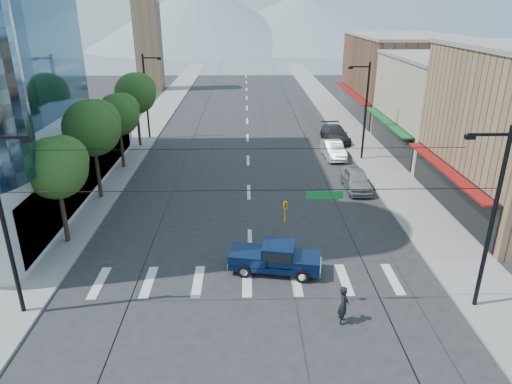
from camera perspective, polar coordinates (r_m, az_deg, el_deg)
ground at (r=23.43m, az=-0.61°, el=-13.05°), size 160.00×160.00×0.00m
sidewalk_left at (r=61.78m, az=-12.47°, el=9.09°), size 4.00×120.00×0.15m
sidewalk_right at (r=61.86m, az=10.21°, el=9.27°), size 4.00×120.00×0.15m
shop_mid at (r=48.48m, az=23.68°, el=9.62°), size 12.00×14.00×9.00m
shop_far at (r=63.07m, az=17.86°, el=13.38°), size 12.00×18.00×10.00m
clock_tower at (r=82.81m, az=-13.48°, el=19.62°), size 4.80×4.80×20.40m
mountain_left at (r=169.80m, az=-6.79°, el=21.17°), size 80.00×80.00×22.00m
mountain_right at (r=180.33m, az=5.45°, el=20.64°), size 90.00×90.00×18.00m
tree_near at (r=28.77m, az=-23.50°, el=3.06°), size 3.65×3.64×6.71m
tree_midnear at (r=34.93m, az=-19.61°, el=7.78°), size 4.09×4.09×7.52m
tree_midfar at (r=41.60m, az=-16.68°, el=9.43°), size 3.65×3.64×6.71m
tree_far at (r=48.15m, az=-14.69°, el=12.00°), size 4.09×4.09×7.52m
signal_rig at (r=20.19m, az=-0.08°, el=-3.88°), size 21.80×0.20×9.00m
lamp_pole_nw at (r=50.97m, az=-13.46°, el=11.89°), size 2.00×0.25×9.00m
lamp_pole_ne at (r=43.40m, az=13.41°, el=10.18°), size 2.00×0.25×9.00m
pickup_truck at (r=25.04m, az=2.36°, el=-8.15°), size 5.22×2.63×1.69m
pedestrian at (r=21.69m, az=10.88°, el=-13.68°), size 0.62×0.79×1.90m
parked_car_near at (r=36.96m, az=12.44°, el=1.51°), size 1.93×4.73×1.61m
parked_car_mid at (r=44.55m, az=9.63°, el=5.25°), size 1.89×4.86×1.58m
parked_car_far at (r=49.92m, az=9.88°, el=7.13°), size 2.68×5.92×1.68m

